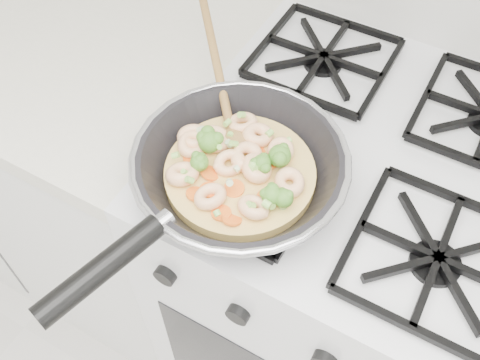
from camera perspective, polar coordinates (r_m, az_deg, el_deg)
The scene contains 3 objects.
stove at distance 1.24m, azimuth 9.78°, elevation -10.04°, with size 0.60×0.60×0.92m.
counter_left at distance 1.53m, azimuth -18.66°, elevation 3.40°, with size 1.00×0.60×0.90m.
skillet at distance 0.76m, azimuth -0.32°, elevation 1.21°, with size 0.38×0.58×0.10m.
Camera 1 is at (0.09, 1.12, 1.56)m, focal length 40.14 mm.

